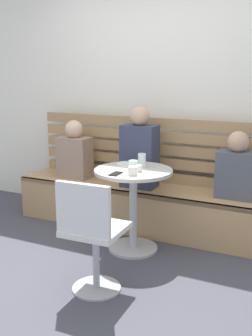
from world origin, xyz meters
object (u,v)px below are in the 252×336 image
at_px(person_adult, 140,151).
at_px(person_child_left, 75,153).
at_px(booth_bench, 144,207).
at_px(white_chair, 91,233).
at_px(cup_ceramic_white, 133,171).
at_px(cup_espresso_small, 139,168).
at_px(cafe_table, 133,194).
at_px(phone_on_table, 116,174).
at_px(cup_glass_tall, 142,160).
at_px(person_child_middle, 236,169).
at_px(plate_small, 126,164).
at_px(cup_glass_short, 133,165).

distance_m(person_adult, person_child_left, 0.78).
distance_m(booth_bench, person_child_left, 0.95).
height_order(booth_bench, person_adult, person_adult).
xyz_separation_m(booth_bench, person_adult, (-0.04, -0.03, 0.58)).
xyz_separation_m(booth_bench, white_chair, (0.18, -1.33, 0.24)).
bearing_deg(cup_ceramic_white, person_adult, 109.85).
bearing_deg(cup_espresso_small, person_adult, 113.75).
distance_m(cup_espresso_small, cup_ceramic_white, 0.13).
bearing_deg(person_child_left, cafe_table, -28.96).
bearing_deg(phone_on_table, cup_glass_tall, 74.50).
relative_size(booth_bench, person_adult, 3.39).
distance_m(booth_bench, cup_glass_tall, 0.72).
bearing_deg(cafe_table, person_child_left, 151.04).
xyz_separation_m(person_child_middle, cup_ceramic_white, (-0.69, -0.73, 0.07)).
height_order(person_adult, cup_ceramic_white, person_adult).
height_order(person_child_middle, cup_glass_tall, person_child_middle).
distance_m(person_child_left, plate_small, 0.88).
relative_size(cafe_table, plate_small, 4.35).
xyz_separation_m(booth_bench, person_child_left, (-0.82, -0.00, 0.49)).
bearing_deg(cup_espresso_small, cup_ceramic_white, -87.74).
bearing_deg(white_chair, cup_ceramic_white, 88.12).
bearing_deg(white_chair, phone_on_table, 101.01).
bearing_deg(person_child_middle, cup_espresso_small, -139.33).
xyz_separation_m(person_child_middle, phone_on_table, (-0.83, -0.77, 0.04)).
distance_m(person_adult, cup_glass_tall, 0.42).
bearing_deg(person_adult, cup_glass_short, -71.64).
distance_m(cafe_table, person_child_middle, 0.96).
distance_m(cafe_table, plate_small, 0.31).
xyz_separation_m(plate_small, phone_on_table, (0.09, -0.37, -0.00)).
bearing_deg(person_adult, cup_espresso_small, -66.25).
xyz_separation_m(cup_glass_short, phone_on_table, (-0.06, -0.21, -0.04)).
xyz_separation_m(person_adult, cup_glass_short, (0.16, -0.50, -0.02)).
height_order(white_chair, person_child_middle, person_child_middle).
height_order(person_adult, cup_espresso_small, person_adult).
relative_size(cup_glass_short, cup_glass_tall, 0.67).
height_order(cafe_table, cup_glass_short, cup_glass_short).
relative_size(booth_bench, person_child_left, 4.36).
bearing_deg(white_chair, booth_bench, 97.73).
xyz_separation_m(white_chair, cup_espresso_small, (0.02, 0.77, 0.30)).
bearing_deg(cup_glass_tall, cup_espresso_small, -74.55).
xyz_separation_m(person_adult, cup_glass_tall, (0.19, -0.37, 0.00)).
relative_size(person_child_left, phone_on_table, 4.43).
height_order(person_child_middle, phone_on_table, person_child_middle).
relative_size(booth_bench, cup_glass_tall, 22.50).
height_order(person_adult, phone_on_table, person_adult).
bearing_deg(cafe_table, plate_small, 134.14).
bearing_deg(person_child_left, booth_bench, 0.02).
bearing_deg(plate_small, person_child_middle, 23.66).
bearing_deg(phone_on_table, person_adult, 97.32).
distance_m(person_adult, cup_ceramic_white, 0.71).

